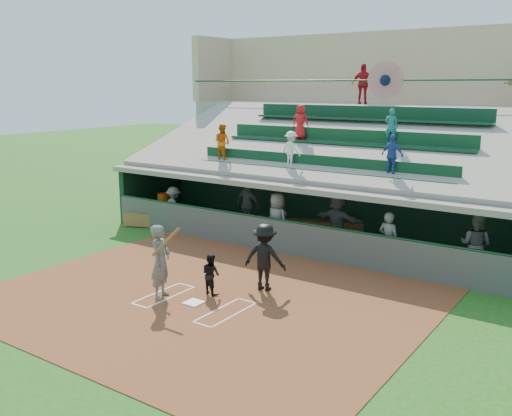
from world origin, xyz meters
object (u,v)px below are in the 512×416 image
Objects in this scene: water_cooler at (163,199)px; batter_at_plate at (161,261)px; home_plate at (194,303)px; catcher at (211,274)px; white_table at (165,213)px.

batter_at_plate is at bearing -46.84° from water_cooler.
home_plate is 0.40× the size of catcher.
catcher is at bearing -37.89° from water_cooler.
catcher reaches higher than white_table.
batter_at_plate is 8.23m from water_cooler.
home_plate is at bearing 8.65° from batter_at_plate.
water_cooler is at bearing -25.80° from catcher.
water_cooler reaches higher than catcher.
catcher is 1.27× the size of white_table.
batter_at_plate is 2.28× the size of white_table.
water_cooler is (-0.01, -0.05, 0.59)m from white_table.
catcher is 8.29m from white_table.
batter_at_plate is 4.54× the size of water_cooler.
batter_at_plate is at bearing -171.35° from home_plate.
home_plate is 8.87m from water_cooler.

